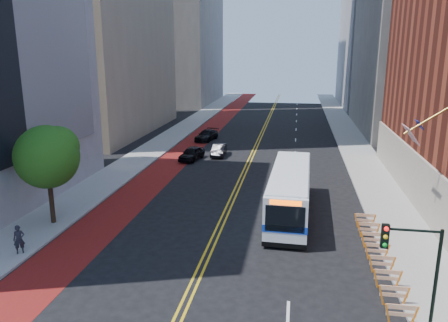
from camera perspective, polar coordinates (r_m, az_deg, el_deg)
ground at (r=23.24m, az=-3.88°, el=-15.61°), size 160.00×160.00×0.00m
sidewalk_left at (r=53.60m, az=-9.00°, el=1.72°), size 4.00×140.00×0.15m
sidewalk_right at (r=51.39m, az=17.31°, el=0.70°), size 4.00×140.00×0.15m
bus_lane_paint at (r=52.52m, az=-4.96°, el=1.51°), size 3.60×140.00×0.01m
center_line_inner at (r=51.15m, az=3.67°, el=1.18°), size 0.14×140.00×0.01m
center_line_outer at (r=51.11m, az=4.07°, el=1.17°), size 0.14×140.00×0.01m
lane_dashes at (r=58.72m, az=9.33°, el=2.73°), size 0.14×98.20×0.01m
construction_barriers at (r=25.89m, az=19.62°, el=-11.49°), size 1.42×10.91×1.00m
street_tree at (r=30.96m, az=-22.01°, el=0.80°), size 4.20×4.20×6.70m
traffic_signal at (r=18.45m, az=23.47°, el=-12.16°), size 2.21×0.34×5.07m
transit_bus at (r=31.77m, az=8.61°, el=-3.89°), size 3.01×12.25×3.35m
car_a at (r=47.36m, az=-4.24°, el=0.99°), size 2.42×4.43×1.43m
car_b at (r=49.06m, az=-0.68°, el=1.42°), size 1.48×4.00×1.31m
car_c at (r=57.59m, az=-2.29°, el=3.37°), size 2.80×4.95×1.35m
pedestrian at (r=28.12m, az=-25.20°, el=-9.25°), size 0.74×0.67×1.69m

